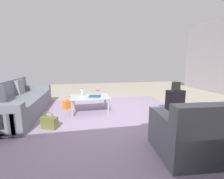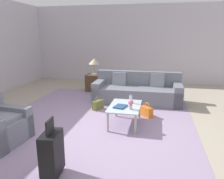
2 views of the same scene
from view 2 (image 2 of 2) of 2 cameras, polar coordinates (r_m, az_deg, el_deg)
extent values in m
plane|color=#A89E89|center=(4.61, -3.71, -10.51)|extent=(12.00, 12.00, 0.00)
cube|color=silver|center=(9.17, 4.76, 11.72)|extent=(0.12, 8.00, 3.10)
cube|color=#9984A3|center=(5.19, -4.08, -7.58)|extent=(5.20, 4.40, 0.01)
cube|color=slate|center=(6.39, 6.52, -1.38)|extent=(0.95, 2.49, 0.45)
cube|color=slate|center=(6.69, 6.87, 1.13)|extent=(0.22, 2.49, 0.86)
cube|color=slate|center=(6.37, 16.68, -1.26)|extent=(0.95, 0.24, 0.60)
cube|color=slate|center=(6.56, -3.30, -0.24)|extent=(0.95, 0.24, 0.60)
cube|color=gray|center=(6.47, 11.75, 2.30)|extent=(0.15, 0.40, 0.41)
cube|color=gray|center=(6.56, 1.90, 2.75)|extent=(0.14, 0.40, 0.41)
cube|color=slate|center=(4.70, -24.65, -7.37)|extent=(0.27, 0.86, 0.60)
cube|color=silver|center=(4.72, 3.39, -4.37)|extent=(0.99, 0.66, 0.02)
cylinder|color=#ADA899|center=(4.44, -1.12, -8.58)|extent=(0.05, 0.05, 0.41)
cylinder|color=#ADA899|center=(5.25, 1.06, -4.94)|extent=(0.05, 0.05, 0.41)
cylinder|color=#ADA899|center=(4.36, 6.14, -9.11)|extent=(0.05, 0.05, 0.41)
cylinder|color=#ADA899|center=(5.18, 7.15, -5.31)|extent=(0.05, 0.05, 0.41)
cylinder|color=silver|center=(4.87, 4.92, -2.57)|extent=(0.06, 0.06, 0.18)
cylinder|color=#2D6BBC|center=(4.84, 4.95, -1.42)|extent=(0.04, 0.04, 0.02)
cube|color=navy|center=(4.61, 2.19, -4.45)|extent=(0.33, 0.29, 0.03)
cylinder|color=#B2B7BC|center=(4.48, 4.88, -4.60)|extent=(0.07, 0.07, 0.10)
sphere|color=#DB6693|center=(4.45, 4.91, -3.38)|extent=(0.11, 0.11, 0.11)
cube|color=#513823|center=(7.72, -4.57, 1.83)|extent=(0.54, 0.54, 0.57)
cylinder|color=#ADA899|center=(7.66, -4.62, 4.02)|extent=(0.18, 0.18, 0.02)
cylinder|color=#ADA899|center=(7.63, -4.64, 5.37)|extent=(0.04, 0.04, 0.34)
cone|color=beige|center=(7.60, -4.68, 7.38)|extent=(0.38, 0.38, 0.20)
cube|color=black|center=(3.19, -15.44, -15.83)|extent=(0.42, 0.26, 0.60)
cube|color=black|center=(3.01, -15.94, -9.21)|extent=(0.24, 0.05, 0.20)
cylinder|color=black|center=(3.47, -14.21, -19.40)|extent=(0.03, 0.05, 0.05)
cube|color=olive|center=(5.78, -3.73, -4.08)|extent=(0.35, 0.27, 0.24)
torus|color=olive|center=(5.73, -3.75, -2.75)|extent=(0.18, 0.11, 0.20)
cube|color=orange|center=(5.34, 9.02, -5.77)|extent=(0.33, 0.32, 0.24)
torus|color=orange|center=(5.29, 9.08, -4.34)|extent=(0.15, 0.15, 0.20)
camera|label=1|loc=(6.46, -32.53, 6.52)|focal=24.00mm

